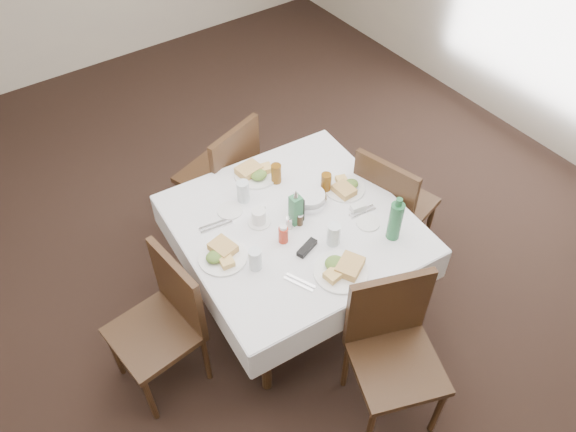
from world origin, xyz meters
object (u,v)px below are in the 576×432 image
object	(u,v)px
water_w	(255,259)
bread_basket	(309,199)
chair_south	(392,342)
green_bottle	(395,220)
water_n	(243,191)
chair_north	(225,172)
dining_table	(294,231)
oil_cruet_dark	(299,209)
water_s	(334,234)
water_e	(327,182)
ketchup_bottle	(283,234)
chair_west	(165,317)
oil_cruet_green	(296,209)
coffee_mug	(259,217)
chair_east	(390,202)

from	to	relation	value
water_w	bread_basket	xyz separation A→B (m)	(0.54, 0.23, -0.03)
chair_south	green_bottle	xyz separation A→B (m)	(0.36, 0.43, 0.34)
water_n	water_w	xyz separation A→B (m)	(-0.23, -0.48, -0.00)
chair_north	chair_south	bearing A→B (deg)	-89.01
dining_table	oil_cruet_dark	size ratio (longest dim) A/B	6.62
water_s	chair_north	bearing A→B (deg)	94.38
water_w	green_bottle	size ratio (longest dim) A/B	0.45
chair_north	water_e	xyz separation A→B (m)	(0.33, -0.71, 0.27)
water_n	dining_table	bearing A→B (deg)	-66.69
oil_cruet_dark	ketchup_bottle	size ratio (longest dim) A/B	1.73
chair_west	water_e	xyz separation A→B (m)	(1.21, 0.12, 0.29)
chair_south	oil_cruet_dark	distance (m)	0.90
oil_cruet_dark	oil_cruet_green	world-z (taller)	oil_cruet_green
oil_cruet_dark	coffee_mug	bearing A→B (deg)	150.20
chair_south	chair_east	distance (m)	1.07
water_w	dining_table	bearing A→B (deg)	22.86
oil_cruet_dark	ketchup_bottle	world-z (taller)	oil_cruet_dark
ketchup_bottle	green_bottle	size ratio (longest dim) A/B	0.41
water_s	ketchup_bottle	size ratio (longest dim) A/B	1.15
water_e	oil_cruet_dark	xyz separation A→B (m)	(-0.30, -0.12, 0.03)
chair_east	oil_cruet_dark	world-z (taller)	oil_cruet_dark
bread_basket	ketchup_bottle	world-z (taller)	ketchup_bottle
oil_cruet_dark	chair_east	bearing A→B (deg)	-4.35
chair_west	coffee_mug	size ratio (longest dim) A/B	6.58
water_w	coffee_mug	world-z (taller)	water_w
chair_east	chair_west	bearing A→B (deg)	178.17
chair_north	water_w	distance (m)	1.09
oil_cruet_green	ketchup_bottle	bearing A→B (deg)	-150.45
ketchup_bottle	chair_east	bearing A→B (deg)	2.06
chair_south	water_w	world-z (taller)	chair_south
chair_west	chair_east	bearing A→B (deg)	-1.83
chair_west	dining_table	bearing A→B (deg)	0.18
chair_east	green_bottle	bearing A→B (deg)	-134.00
dining_table	oil_cruet_green	size ratio (longest dim) A/B	5.42
bread_basket	water_s	bearing A→B (deg)	-103.79
water_w	ketchup_bottle	size ratio (longest dim) A/B	1.10
water_e	coffee_mug	bearing A→B (deg)	-179.60
dining_table	ketchup_bottle	distance (m)	0.21
ketchup_bottle	green_bottle	bearing A→B (deg)	-31.81
chair_east	chair_west	world-z (taller)	chair_east
chair_north	bread_basket	xyz separation A→B (m)	(0.17, -0.75, 0.25)
chair_north	water_w	xyz separation A→B (m)	(-0.37, -0.98, 0.28)
water_s	oil_cruet_dark	size ratio (longest dim) A/B	0.66
chair_north	water_s	xyz separation A→B (m)	(0.08, -1.09, 0.28)
water_e	bread_basket	xyz separation A→B (m)	(-0.16, -0.04, -0.02)
oil_cruet_green	dining_table	bearing A→B (deg)	146.67
chair_south	bread_basket	distance (m)	0.97
water_w	oil_cruet_dark	xyz separation A→B (m)	(0.40, 0.15, 0.02)
bread_basket	chair_west	bearing A→B (deg)	-175.56
ketchup_bottle	chair_south	bearing A→B (deg)	-77.60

